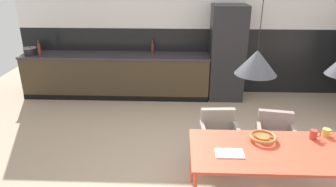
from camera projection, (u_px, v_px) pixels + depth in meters
The scene contains 15 objects.
ground_plane at pixel (208, 184), 3.82m from camera, with size 9.70×9.70×0.00m, color tan.
back_wall_splashback_dark at pixel (198, 60), 6.55m from camera, with size 7.46×0.12×1.36m, color black.
kitchen_counter at pixel (117, 75), 6.37m from camera, with size 3.81×0.63×0.89m.
refrigerator_column at pixel (227, 53), 6.10m from camera, with size 0.67×0.60×1.88m, color #232326.
dining_table at pixel (285, 153), 3.23m from camera, with size 1.99×0.84×0.72m.
armchair_facing_counter at pixel (219, 130), 4.06m from camera, with size 0.52×0.50×0.76m.
armchair_near_window at pixel (275, 132), 4.10m from camera, with size 0.55×0.54×0.72m.
fruit_bowl at pixel (263, 137), 3.38m from camera, with size 0.31×0.31×0.06m.
open_book at pixel (229, 153), 3.15m from camera, with size 0.29×0.19×0.02m.
mug_wide_latte at pixel (327, 132), 3.47m from camera, with size 0.13×0.09×0.09m.
mug_glass_clear at pixel (314, 134), 3.41m from camera, with size 0.13×0.08×0.11m.
cooking_pot at pixel (30, 51), 6.19m from camera, with size 0.26×0.26×0.16m.
bottle_spice_small at pixel (39, 50), 6.03m from camera, with size 0.06×0.06×0.32m.
bottle_wine_green at pixel (153, 48), 6.28m from camera, with size 0.06×0.06×0.27m.
pendant_lamp_over_table_near at pixel (257, 62), 2.89m from camera, with size 0.40×0.40×1.12m.
Camera 1 is at (-0.38, -3.14, 2.48)m, focal length 32.82 mm.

